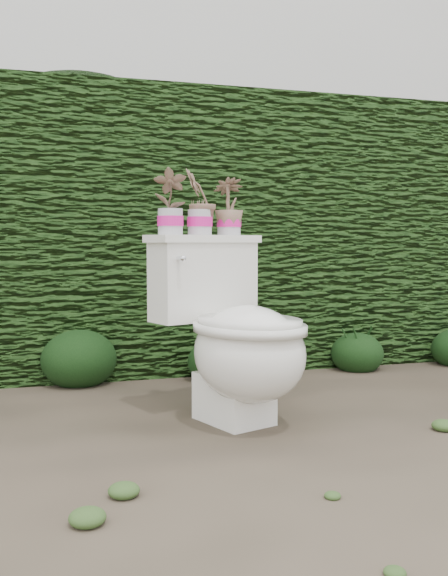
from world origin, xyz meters
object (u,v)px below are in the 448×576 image
object	(u,v)px
toilet	(237,338)
potted_plant_left	(170,203)
potted_plant_center	(200,204)
potted_plant_right	(229,208)

from	to	relation	value
toilet	potted_plant_left	world-z (taller)	potted_plant_left
potted_plant_center	potted_plant_left	bearing A→B (deg)	-11.19
potted_plant_left	potted_plant_center	bearing A→B (deg)	-143.95
toilet	potted_plant_right	size ratio (longest dim) A/B	3.30
toilet	potted_plant_right	distance (m)	0.61
potted_plant_left	potted_plant_right	bearing A→B (deg)	-143.95
toilet	potted_plant_right	bearing A→B (deg)	59.97
potted_plant_right	toilet	bearing A→B (deg)	68.84
potted_plant_center	potted_plant_right	bearing A→B (deg)	168.81
potted_plant_left	potted_plant_center	xyz separation A→B (m)	(0.14, 0.05, 0.00)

